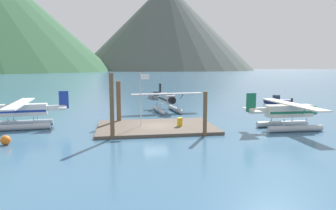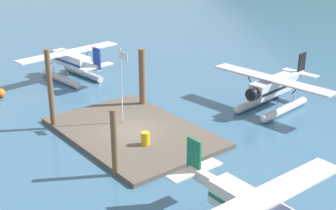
% 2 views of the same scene
% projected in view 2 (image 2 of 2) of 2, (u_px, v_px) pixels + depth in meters
% --- Properties ---
extents(ground_plane, '(1200.00, 1200.00, 0.00)m').
position_uv_depth(ground_plane, '(133.00, 134.00, 32.89)').
color(ground_plane, '#38607F').
extents(dock_platform, '(12.16, 8.24, 0.30)m').
position_uv_depth(dock_platform, '(133.00, 132.00, 32.83)').
color(dock_platform, brown).
rests_on(dock_platform, ground).
extents(piling_near_left, '(0.39, 0.39, 5.91)m').
position_uv_depth(piling_near_left, '(50.00, 90.00, 32.76)').
color(piling_near_left, brown).
rests_on(piling_near_left, ground).
extents(piling_near_right, '(0.38, 0.38, 4.18)m').
position_uv_depth(piling_near_right, '(114.00, 143.00, 26.76)').
color(piling_near_right, brown).
rests_on(piling_near_right, ground).
extents(piling_far_left, '(0.51, 0.51, 4.82)m').
position_uv_depth(piling_far_left, '(142.00, 79.00, 36.92)').
color(piling_far_left, brown).
rests_on(piling_far_left, ground).
extents(flagpole, '(0.95, 0.10, 5.58)m').
position_uv_depth(flagpole, '(122.00, 77.00, 32.67)').
color(flagpole, silver).
rests_on(flagpole, dock_platform).
extents(fuel_drum, '(0.62, 0.62, 0.88)m').
position_uv_depth(fuel_drum, '(145.00, 138.00, 30.49)').
color(fuel_drum, gold).
rests_on(fuel_drum, dock_platform).
extents(mooring_buoy, '(0.80, 0.80, 0.80)m').
position_uv_depth(mooring_buoy, '(0.00, 93.00, 39.65)').
color(mooring_buoy, orange).
rests_on(mooring_buoy, ground).
extents(seaplane_white_port_fwd, '(7.96, 10.49, 3.84)m').
position_uv_depth(seaplane_white_port_fwd, '(71.00, 63.00, 43.93)').
color(seaplane_white_port_fwd, '#B7BABF').
rests_on(seaplane_white_port_fwd, ground).
extents(seaplane_silver_bow_right, '(10.49, 7.96, 3.84)m').
position_uv_depth(seaplane_silver_bow_right, '(272.00, 90.00, 36.76)').
color(seaplane_silver_bow_right, '#B7BABF').
rests_on(seaplane_silver_bow_right, ground).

